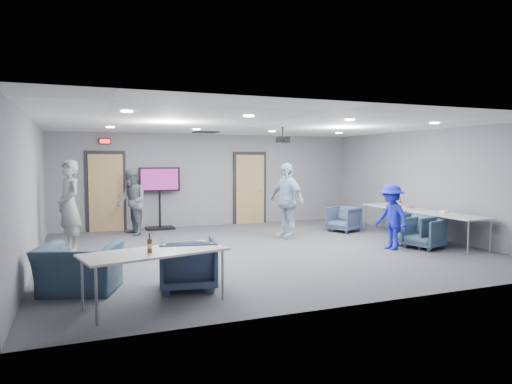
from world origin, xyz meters
name	(u,v)px	position (x,y,z in m)	size (l,w,h in m)	color
floor	(263,249)	(0.00, 0.00, 0.00)	(9.00, 9.00, 0.00)	#3D3F45
ceiling	(263,125)	(0.00, 0.00, 2.70)	(9.00, 9.00, 0.00)	white
wall_back	(212,180)	(0.00, 4.00, 1.35)	(9.00, 0.02, 2.70)	slate
wall_front	(376,204)	(0.00, -4.00, 1.35)	(9.00, 0.02, 2.70)	slate
wall_left	(32,193)	(-4.50, 0.00, 1.35)	(0.02, 8.00, 2.70)	slate
wall_right	(428,184)	(4.50, 0.00, 1.35)	(0.02, 8.00, 2.70)	slate
door_left	(106,192)	(-3.00, 3.95, 1.07)	(1.06, 0.17, 2.24)	black
door_right	(250,189)	(1.20, 3.95, 1.07)	(1.06, 0.17, 2.24)	black
exit_sign	(105,141)	(-3.00, 3.93, 2.45)	(0.32, 0.08, 0.16)	black
hvac_diffuser	(206,132)	(-0.50, 2.80, 2.69)	(0.60, 0.60, 0.03)	black
downlights	(263,125)	(0.00, 0.00, 2.68)	(6.18, 3.78, 0.02)	white
person_a	(69,206)	(-3.90, 1.30, 0.97)	(0.71, 0.47, 1.95)	gray
person_b	(132,202)	(-2.42, 3.00, 0.87)	(0.85, 0.66, 1.74)	slate
person_c	(286,200)	(1.11, 1.17, 0.94)	(1.10, 0.46, 1.88)	#AFC6E1
person_d	(391,217)	(2.60, -1.02, 0.71)	(0.92, 0.53, 1.42)	#1D25BC
chair_right_a	(344,219)	(3.00, 1.50, 0.34)	(0.73, 0.75, 0.68)	#3C4C69
chair_right_b	(416,230)	(3.35, -0.95, 0.36)	(0.77, 0.80, 0.72)	#374C60
chair_right_c	(424,233)	(3.35, -1.20, 0.34)	(0.72, 0.74, 0.67)	#3C5167
chair_front_a	(188,263)	(-2.21, -2.40, 0.39)	(0.83, 0.85, 0.78)	#384561
chair_front_b	(79,269)	(-3.74, -2.00, 0.35)	(1.08, 0.95, 0.70)	#394E62
table_right_a	(394,208)	(4.00, 0.66, 0.68)	(0.74, 1.77, 0.73)	#AEB0B2
table_right_b	(449,216)	(4.00, -1.24, 0.69)	(0.77, 1.86, 0.73)	#AEB0B2
table_front_left	(155,254)	(-2.80, -3.00, 0.69)	(2.02, 1.20, 0.73)	#AEB0B2
bottle_front	(150,245)	(-2.87, -3.08, 0.83)	(0.07, 0.07, 0.26)	#5D3610
bottle_right	(400,204)	(3.84, 0.22, 0.83)	(0.07, 0.07, 0.26)	#5D3610
snack_box	(410,207)	(4.10, 0.15, 0.75)	(0.16, 0.11, 0.04)	#E04A38
wrapper	(444,211)	(4.18, -0.92, 0.75)	(0.20, 0.14, 0.05)	white
tv_stand	(160,194)	(-1.58, 3.75, 0.99)	(1.14, 0.54, 1.74)	black
projector	(283,139)	(0.59, 0.26, 2.41)	(0.39, 0.36, 0.35)	black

